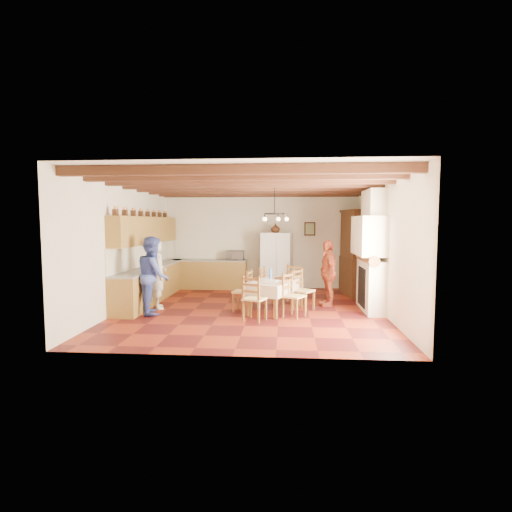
{
  "coord_description": "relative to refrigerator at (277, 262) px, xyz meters",
  "views": [
    {
      "loc": [
        0.81,
        -9.2,
        2.07
      ],
      "look_at": [
        0.1,
        0.3,
        1.25
      ],
      "focal_mm": 28.0,
      "sensor_mm": 36.0,
      "label": 1
    }
  ],
  "objects": [
    {
      "name": "fireplace",
      "position": [
        2.17,
        -2.48,
        0.53
      ],
      "size": [
        0.56,
        1.6,
        2.8
      ],
      "primitive_type": null,
      "color": "beige",
      "rests_on": "ground"
    },
    {
      "name": "lower_cabinets_back",
      "position": [
        -2.1,
        0.27,
        -0.44
      ],
      "size": [
        2.3,
        0.6,
        0.86
      ],
      "primitive_type": "cube",
      "color": "brown",
      "rests_on": "ground"
    },
    {
      "name": "floor",
      "position": [
        -0.55,
        -2.68,
        -0.88
      ],
      "size": [
        6.0,
        6.5,
        0.02
      ],
      "primitive_type": "cube",
      "color": "#471111",
      "rests_on": "ground"
    },
    {
      "name": "backsplash_left",
      "position": [
        -3.54,
        -1.63,
        0.33
      ],
      "size": [
        0.03,
        4.3,
        0.6
      ],
      "primitive_type": "cube",
      "color": "white",
      "rests_on": "ground"
    },
    {
      "name": "dining_table",
      "position": [
        -0.0,
        -2.7,
        -0.24
      ],
      "size": [
        1.37,
        1.82,
        0.72
      ],
      "rotation": [
        0.0,
        0.0,
        -0.37
      ],
      "color": "silver",
      "rests_on": "floor"
    },
    {
      "name": "chair_right_far",
      "position": [
        0.68,
        -2.6,
        -0.39
      ],
      "size": [
        0.57,
        0.57,
        0.96
      ],
      "primitive_type": null,
      "rotation": [
        0.0,
        0.0,
        0.97
      ],
      "color": "brown",
      "rests_on": "floor"
    },
    {
      "name": "chair_left_near",
      "position": [
        -0.73,
        -2.81,
        -0.39
      ],
      "size": [
        0.47,
        0.48,
        0.96
      ],
      "primitive_type": null,
      "rotation": [
        0.0,
        0.0,
        -1.74
      ],
      "color": "brown",
      "rests_on": "floor"
    },
    {
      "name": "countertop_back",
      "position": [
        -2.1,
        0.27,
        0.01
      ],
      "size": [
        2.34,
        0.62,
        0.04
      ],
      "primitive_type": "cube",
      "color": "slate",
      "rests_on": "lower_cabinets_back"
    },
    {
      "name": "chandelier",
      "position": [
        -0.0,
        -2.7,
        1.38
      ],
      "size": [
        0.47,
        0.47,
        0.03
      ],
      "primitive_type": "torus",
      "color": "black",
      "rests_on": "ground"
    },
    {
      "name": "countertop_left",
      "position": [
        -3.25,
        -1.63,
        0.01
      ],
      "size": [
        0.62,
        4.3,
        0.04
      ],
      "primitive_type": "cube",
      "color": "slate",
      "rests_on": "lower_cabinets_left"
    },
    {
      "name": "backsplash_back",
      "position": [
        -2.1,
        0.56,
        0.33
      ],
      "size": [
        2.3,
        0.03,
        0.6
      ],
      "primitive_type": "cube",
      "color": "white",
      "rests_on": "ground"
    },
    {
      "name": "refrigerator",
      "position": [
        0.0,
        0.0,
        0.0
      ],
      "size": [
        0.96,
        0.83,
        1.74
      ],
      "primitive_type": "cube",
      "rotation": [
        0.0,
        0.0,
        -0.13
      ],
      "color": "white",
      "rests_on": "floor"
    },
    {
      "name": "wall_front",
      "position": [
        -0.55,
        -5.94,
        0.63
      ],
      "size": [
        6.0,
        0.02,
        3.0
      ],
      "primitive_type": "cube",
      "color": "beige",
      "rests_on": "ground"
    },
    {
      "name": "chair_left_far",
      "position": [
        -0.48,
        -2.18,
        -0.39
      ],
      "size": [
        0.49,
        0.51,
        0.96
      ],
      "primitive_type": null,
      "rotation": [
        0.0,
        0.0,
        -1.82
      ],
      "color": "brown",
      "rests_on": "floor"
    },
    {
      "name": "upper_cabinets",
      "position": [
        -3.38,
        -1.63,
        0.98
      ],
      "size": [
        0.35,
        4.2,
        0.7
      ],
      "primitive_type": "cube",
      "color": "brown",
      "rests_on": "ground"
    },
    {
      "name": "chair_right_near",
      "position": [
        0.45,
        -3.31,
        -0.39
      ],
      "size": [
        0.56,
        0.57,
        0.96
      ],
      "primitive_type": null,
      "rotation": [
        0.0,
        0.0,
        1.02
      ],
      "color": "brown",
      "rests_on": "floor"
    },
    {
      "name": "lower_cabinets_left",
      "position": [
        -3.25,
        -1.63,
        -0.44
      ],
      "size": [
        0.6,
        4.3,
        0.86
      ],
      "primitive_type": "cube",
      "color": "brown",
      "rests_on": "ground"
    },
    {
      "name": "wall_right",
      "position": [
        2.46,
        -2.68,
        0.63
      ],
      "size": [
        0.02,
        6.5,
        3.0
      ],
      "primitive_type": "cube",
      "color": "beige",
      "rests_on": "ground"
    },
    {
      "name": "hutch",
      "position": [
        2.2,
        -0.54,
        0.33
      ],
      "size": [
        0.73,
        1.39,
        2.4
      ],
      "primitive_type": null,
      "rotation": [
        0.0,
        0.0,
        0.14
      ],
      "color": "#382612",
      "rests_on": "floor"
    },
    {
      "name": "fridge_vase",
      "position": [
        -0.05,
        0.0,
        1.01
      ],
      "size": [
        0.33,
        0.33,
        0.28
      ],
      "primitive_type": "imported",
      "rotation": [
        0.0,
        0.0,
        0.26
      ],
      "color": "#382612",
      "rests_on": "refrigerator"
    },
    {
      "name": "person_woman_blue",
      "position": [
        -2.71,
        -3.19,
        0.0
      ],
      "size": [
        0.92,
        1.03,
        1.75
      ],
      "primitive_type": "imported",
      "rotation": [
        0.0,
        0.0,
        1.93
      ],
      "color": "#3E51A9",
      "rests_on": "floor"
    },
    {
      "name": "person_woman_red",
      "position": [
        1.29,
        -2.05,
        -0.06
      ],
      "size": [
        0.58,
        1.02,
        1.63
      ],
      "primitive_type": "imported",
      "rotation": [
        0.0,
        0.0,
        -1.37
      ],
      "color": "#A03D23",
      "rests_on": "floor"
    },
    {
      "name": "wall_back",
      "position": [
        -0.55,
        0.58,
        0.63
      ],
      "size": [
        6.0,
        0.02,
        3.0
      ],
      "primitive_type": "cube",
      "color": "beige",
      "rests_on": "ground"
    },
    {
      "name": "microwave",
      "position": [
        -1.28,
        0.27,
        0.17
      ],
      "size": [
        0.52,
        0.36,
        0.28
      ],
      "primitive_type": "imported",
      "rotation": [
        0.0,
        0.0,
        -0.02
      ],
      "color": "silver",
      "rests_on": "countertop_back"
    },
    {
      "name": "wall_picture",
      "position": [
        1.0,
        0.55,
        0.98
      ],
      "size": [
        0.34,
        0.03,
        0.42
      ],
      "primitive_type": "cube",
      "color": "black",
      "rests_on": "ground"
    },
    {
      "name": "person_man",
      "position": [
        -2.78,
        -2.63,
        -0.05
      ],
      "size": [
        0.61,
        0.71,
        1.64
      ],
      "primitive_type": "imported",
      "rotation": [
        0.0,
        0.0,
        2.0
      ],
      "color": "beige",
      "rests_on": "floor"
    },
    {
      "name": "ceiling_beams",
      "position": [
        -0.55,
        -2.68,
        2.04
      ],
      "size": [
        6.0,
        6.3,
        0.16
      ],
      "primitive_type": null,
      "color": "#371A12",
      "rests_on": "ground"
    },
    {
      "name": "chair_end_far",
      "position": [
        0.4,
        -1.78,
        -0.39
      ],
      "size": [
        0.55,
        0.55,
        0.96
      ],
      "primitive_type": null,
      "rotation": [
        0.0,
        0.0,
        -0.46
      ],
      "color": "brown",
      "rests_on": "floor"
    },
    {
      "name": "chair_end_near",
      "position": [
        -0.38,
        -3.67,
        -0.39
      ],
      "size": [
        0.54,
        0.53,
        0.96
      ],
      "primitive_type": null,
      "rotation": [
        0.0,
        0.0,
        2.75
      ],
      "color": "brown",
      "rests_on": "floor"
    },
    {
      "name": "ceiling",
      "position": [
        -0.55,
        -2.68,
        2.14
      ],
      "size": [
        6.0,
        6.5,
        0.02
      ],
      "primitive_type": "cube",
      "color": "white",
      "rests_on": "ground"
    },
    {
      "name": "wall_left",
      "position": [
        -3.56,
        -2.68,
        0.63
      ],
      "size": [
        0.02,
        6.5,
        3.0
      ],
      "primitive_type": "cube",
      "color": "beige",
      "rests_on": "ground"
    }
  ]
}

